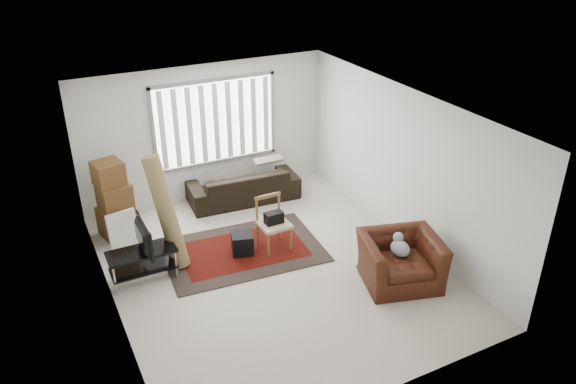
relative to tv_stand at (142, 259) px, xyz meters
name	(u,v)px	position (x,y,z in m)	size (l,w,h in m)	color
room	(259,158)	(1.98, -0.14, 1.38)	(6.00, 6.02, 2.71)	beige
persian_rug	(243,250)	(1.72, 0.05, -0.37)	(2.78, 1.98, 0.02)	black
tv_stand	(142,259)	(0.00, 0.00, 0.00)	(1.06, 0.48, 0.53)	black
tv	(139,237)	(0.00, 0.00, 0.39)	(0.86, 0.11, 0.49)	black
subwoofer	(242,243)	(1.68, -0.01, -0.18)	(0.35, 0.35, 0.35)	black
moving_boxes	(114,202)	(-0.07, 1.60, 0.27)	(0.67, 0.63, 1.41)	brown
white_flatpack	(123,229)	(-0.06, 1.14, -0.06)	(0.51, 0.07, 0.65)	silver
rolled_rug	(166,212)	(0.52, 0.26, 0.57)	(0.28, 0.28, 1.90)	olive
sofa	(243,181)	(2.48, 1.80, 0.04)	(2.19, 0.95, 0.84)	black
side_chair	(273,221)	(2.24, -0.08, 0.13)	(0.51, 0.51, 0.94)	tan
armchair	(401,257)	(3.57, -1.87, 0.06)	(1.43, 1.33, 0.88)	#3E180C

